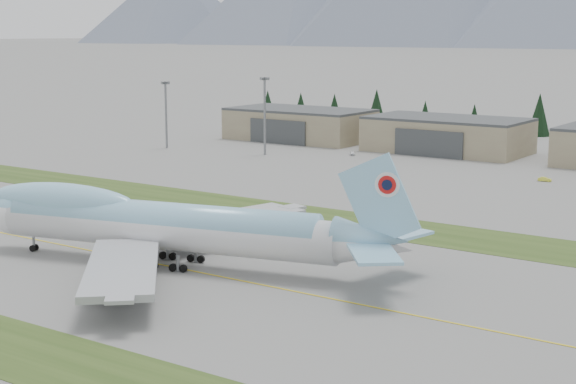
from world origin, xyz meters
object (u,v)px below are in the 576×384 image
Objects in this scene: hangar_left at (300,124)px; service_vehicle_b at (545,181)px; boeing_747_freighter at (162,225)px; hangar_center at (447,135)px; service_vehicle_a at (352,155)px.

hangar_left is 14.37× the size of service_vehicle_b.
boeing_747_freighter reaches higher than hangar_center.
boeing_747_freighter is 22.75× the size of service_vehicle_b.
hangar_left is 55.00m from hangar_center.
hangar_left is 41.87m from service_vehicle_a.
service_vehicle_a is at bearing -131.64° from hangar_center.
boeing_747_freighter is 166.84m from hangar_left.
boeing_747_freighter is 21.79× the size of service_vehicle_a.
hangar_left is 1.00× the size of hangar_center.
service_vehicle_a is (-20.38, -22.92, -5.39)m from hangar_center.
hangar_center reaches higher than service_vehicle_b.
service_vehicle_b is (24.10, 113.33, -6.59)m from boeing_747_freighter.
hangar_center is at bearing 83.36° from boeing_747_freighter.
boeing_747_freighter is at bearing -63.69° from hangar_left.
service_vehicle_b is (43.05, -36.22, -5.39)m from hangar_center.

